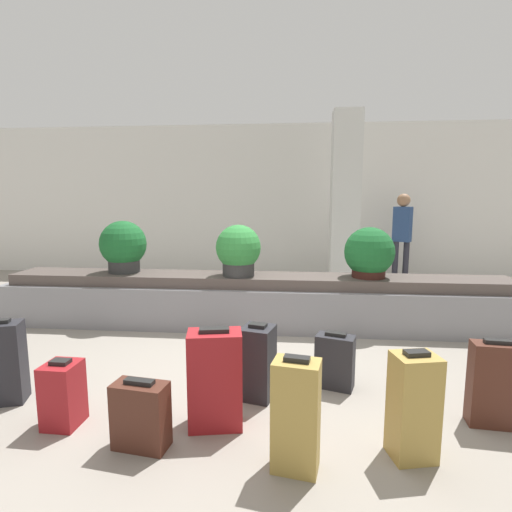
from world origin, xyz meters
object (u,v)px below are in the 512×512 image
suitcase_0 (141,415)px  potted_plant_1 (123,246)px  potted_plant_0 (238,250)px  suitcase_3 (63,394)px  potted_plant_2 (369,254)px  suitcase_1 (335,361)px  suitcase_7 (215,379)px  suitcase_6 (258,362)px  suitcase_5 (0,363)px  traveler_0 (402,230)px  suitcase_4 (413,406)px  pillar (345,202)px  suitcase_2 (296,416)px  suitcase_8 (495,385)px

suitcase_0 → potted_plant_1: 3.08m
potted_plant_0 → suitcase_0: bearing=-96.8°
suitcase_3 → potted_plant_2: (2.63, 2.44, 0.74)m
suitcase_1 → potted_plant_0: potted_plant_0 is taller
suitcase_1 → potted_plant_2: 1.89m
suitcase_7 → suitcase_6: bearing=48.5°
potted_plant_1 → potted_plant_0: bearing=-3.9°
suitcase_6 → potted_plant_1: 2.87m
suitcase_5 → potted_plant_2: bearing=15.5°
potted_plant_1 → traveler_0: size_ratio=0.40×
suitcase_3 → potted_plant_0: (0.99, 2.38, 0.77)m
suitcase_4 → suitcase_7: bearing=157.6°
suitcase_4 → potted_plant_0: potted_plant_0 is taller
pillar → suitcase_2: bearing=-99.8°
suitcase_0 → suitcase_5: size_ratio=0.69×
potted_plant_2 → suitcase_4: bearing=-93.6°
suitcase_6 → potted_plant_0: (-0.42, 1.83, 0.70)m
suitcase_2 → suitcase_7: suitcase_7 is taller
potted_plant_2 → suitcase_1: bearing=-109.0°
suitcase_5 → suitcase_0: bearing=-36.7°
suitcase_8 → suitcase_2: bearing=-151.6°
suitcase_3 → suitcase_8: 3.19m
suitcase_8 → potted_plant_0: 3.10m
potted_plant_0 → suitcase_5: bearing=-128.6°
suitcase_8 → suitcase_0: bearing=-163.4°
suitcase_5 → potted_plant_1: size_ratio=1.02×
suitcase_4 → suitcase_5: (-3.17, 0.41, -0.01)m
suitcase_0 → potted_plant_1: (-1.26, 2.69, 0.80)m
potted_plant_0 → potted_plant_1: (-1.57, 0.11, 0.02)m
suitcase_1 → suitcase_5: 2.82m
suitcase_3 → pillar: bearing=63.1°
suitcase_1 → potted_plant_0: bearing=141.7°
traveler_0 → potted_plant_0: bearing=-99.2°
potted_plant_0 → potted_plant_2: 1.65m
suitcase_8 → potted_plant_2: size_ratio=1.05×
pillar → potted_plant_0: bearing=-123.8°
suitcase_8 → traveler_0: 5.02m
suitcase_3 → suitcase_7: size_ratio=0.67×
suitcase_3 → suitcase_5: 0.76m
suitcase_0 → suitcase_1: suitcase_1 is taller
suitcase_5 → suitcase_6: size_ratio=1.09×
pillar → suitcase_0: pillar is taller
suitcase_4 → traveler_0: 5.57m
suitcase_0 → suitcase_2: bearing=1.3°
suitcase_3 → suitcase_7: 1.14m
suitcase_3 → suitcase_6: 1.51m
suitcase_7 → potted_plant_0: (-0.14, 2.28, 0.65)m
suitcase_2 → potted_plant_0: 2.88m
pillar → suitcase_3: (-2.60, -4.79, -1.36)m
suitcase_2 → suitcase_8: size_ratio=1.11×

